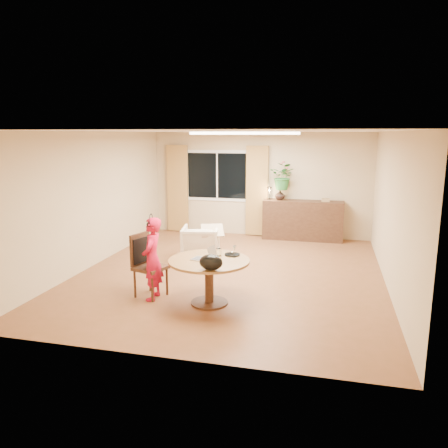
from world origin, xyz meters
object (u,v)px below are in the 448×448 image
dining_chair (150,266)px  sideboard (303,220)px  dining_table (209,269)px  armchair (201,243)px  child (152,259)px

dining_chair → sideboard: 4.93m
dining_table → armchair: bearing=109.8°
armchair → sideboard: bearing=-141.3°
child → sideboard: size_ratio=0.68×
armchair → sideboard: (1.94, 2.23, 0.14)m
dining_chair → armchair: (0.15, 2.24, -0.16)m
dining_table → sideboard: sideboard is taller
child → sideboard: bearing=150.0°
sideboard → dining_chair: bearing=-115.1°
dining_chair → child: bearing=-32.3°
dining_table → dining_chair: 0.99m
dining_chair → child: child is taller
sideboard → dining_table: bearing=-103.6°
dining_table → sideboard: bearing=76.4°
dining_table → child: 0.92m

